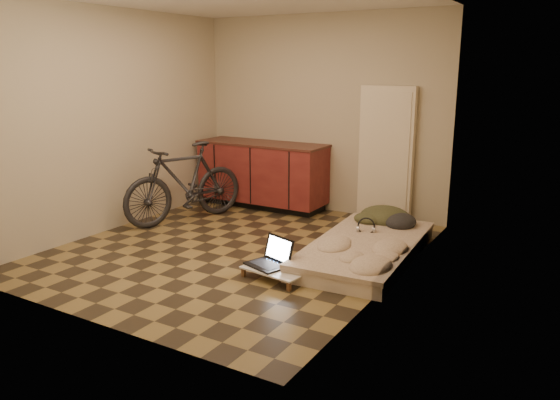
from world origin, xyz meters
The scene contains 10 objects.
room_shell centered at (0.00, 0.00, 1.30)m, with size 3.50×4.00×2.60m.
cabinets centered at (-0.75, 1.70, 0.47)m, with size 1.84×0.62×0.91m.
appliance_panel centered at (0.95, 1.94, 0.85)m, with size 0.70×0.10×1.70m, color beige.
bicycle centered at (-1.20, 0.57, 0.55)m, with size 0.50×1.71×1.10m, color black.
futon centered at (1.30, 0.46, 0.09)m, with size 1.10×2.09×0.17m.
clothing_pile centered at (1.25, 1.28, 0.30)m, with size 0.62×0.52×0.25m, color #343720, non-canonical shape.
headphones centered at (1.17, 0.77, 0.25)m, with size 0.21×0.19×0.14m, color black, non-canonical shape.
lap_desk centered at (0.80, -0.50, 0.09)m, with size 0.65×0.47×0.10m.
laptop centered at (0.70, -0.46, 0.15)m, with size 0.45×0.43×0.25m.
mouse centered at (1.01, -0.50, 0.12)m, with size 0.06×0.09×0.03m, color white.
Camera 1 is at (3.26, -4.61, 1.94)m, focal length 35.00 mm.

